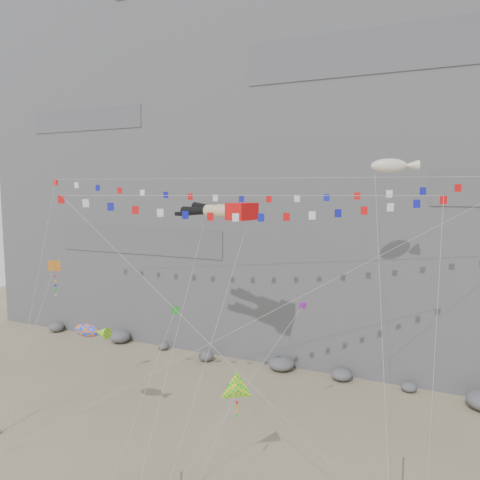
# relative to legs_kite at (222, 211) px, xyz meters

# --- Properties ---
(ground) EXTENTS (120.00, 120.00, 0.00)m
(ground) POSITION_rel_legs_kite_xyz_m (1.71, -7.34, -16.25)
(ground) COLOR gray
(ground) RESTS_ON ground
(cliff) EXTENTS (80.00, 28.00, 50.00)m
(cliff) POSITION_rel_legs_kite_xyz_m (1.71, 24.66, 8.75)
(cliff) COLOR slate
(cliff) RESTS_ON ground
(talus_boulders) EXTENTS (60.00, 3.00, 1.20)m
(talus_boulders) POSITION_rel_legs_kite_xyz_m (1.71, 9.66, -15.65)
(talus_boulders) COLOR slate
(talus_boulders) RESTS_ON ground
(legs_kite) EXTENTS (8.05, 17.11, 21.95)m
(legs_kite) POSITION_rel_legs_kite_xyz_m (0.00, 0.00, 0.00)
(legs_kite) COLOR red
(legs_kite) RESTS_ON ground
(flag_banner_upper) EXTENTS (39.28, 16.48, 26.83)m
(flag_banner_upper) POSITION_rel_legs_kite_xyz_m (1.79, 2.46, 2.56)
(flag_banner_upper) COLOR red
(flag_banner_upper) RESTS_ON ground
(flag_banner_lower) EXTENTS (24.08, 10.85, 22.05)m
(flag_banner_lower) POSITION_rel_legs_kite_xyz_m (4.03, -3.98, 1.25)
(flag_banner_lower) COLOR red
(flag_banner_lower) RESTS_ON ground
(harlequin_kite) EXTENTS (2.34, 5.49, 13.04)m
(harlequin_kite) POSITION_rel_legs_kite_xyz_m (-11.69, -6.02, -4.32)
(harlequin_kite) COLOR red
(harlequin_kite) RESTS_ON ground
(fish_windsock) EXTENTS (6.77, 3.52, 9.73)m
(fish_windsock) POSITION_rel_legs_kite_xyz_m (-6.95, -7.77, -8.39)
(fish_windsock) COLOR orange
(fish_windsock) RESTS_ON ground
(delta_kite) EXTENTS (2.01, 7.47, 9.15)m
(delta_kite) POSITION_rel_legs_kite_xyz_m (5.52, -9.12, -9.96)
(delta_kite) COLOR yellow
(delta_kite) RESTS_ON ground
(blimp_windsock) EXTENTS (4.25, 13.37, 23.13)m
(blimp_windsock) POSITION_rel_legs_kite_xyz_m (12.11, 3.57, 3.37)
(blimp_windsock) COLOR beige
(blimp_windsock) RESTS_ON ground
(small_kite_a) EXTENTS (4.08, 15.99, 22.57)m
(small_kite_a) POSITION_rel_legs_kite_xyz_m (-2.09, 1.31, -0.34)
(small_kite_a) COLOR orange
(small_kite_a) RESTS_ON ground
(small_kite_b) EXTENTS (5.61, 11.29, 15.28)m
(small_kite_b) POSITION_rel_legs_kite_xyz_m (7.20, -2.03, -6.59)
(small_kite_b) COLOR purple
(small_kite_b) RESTS_ON ground
(small_kite_c) EXTENTS (1.75, 10.47, 13.50)m
(small_kite_c) POSITION_rel_legs_kite_xyz_m (-1.32, -4.98, -7.10)
(small_kite_c) COLOR green
(small_kite_c) RESTS_ON ground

